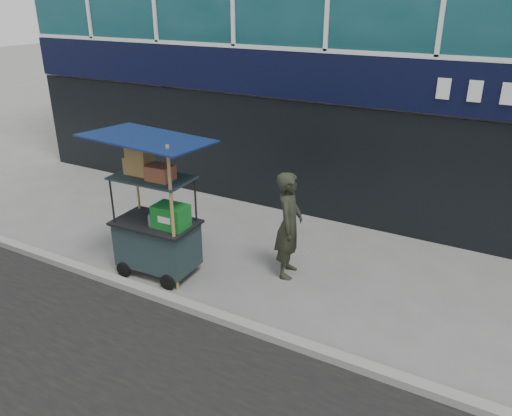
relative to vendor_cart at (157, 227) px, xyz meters
The scene contains 4 objects.
ground 1.73m from the vendor_cart, 18.00° to the right, with size 80.00×80.00×0.00m, color slate.
curb 1.77m from the vendor_cart, 24.92° to the right, with size 80.00×0.18×0.12m, color gray.
vendor_cart is the anchor object (origin of this frame).
vendor_man 2.17m from the vendor_cart, 28.17° to the left, with size 0.66×0.43×1.81m, color #26291E.
Camera 1 is at (3.61, -5.19, 4.36)m, focal length 35.00 mm.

